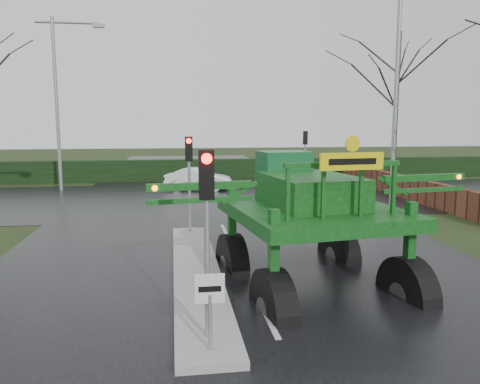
{
  "coord_description": "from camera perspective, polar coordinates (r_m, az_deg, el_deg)",
  "views": [
    {
      "loc": [
        -1.86,
        -8.93,
        3.95
      ],
      "look_at": [
        0.05,
        4.37,
        2.0
      ],
      "focal_mm": 35.0,
      "sensor_mm": 36.0,
      "label": 1
    }
  ],
  "objects": [
    {
      "name": "ground",
      "position": [
        9.94,
        3.41,
        -15.17
      ],
      "size": [
        140.0,
        140.0,
        0.0
      ],
      "primitive_type": "plane",
      "color": "black",
      "rests_on": "ground"
    },
    {
      "name": "road_main",
      "position": [
        19.42,
        -2.53,
        -3.47
      ],
      "size": [
        14.0,
        80.0,
        0.02
      ],
      "primitive_type": "cube",
      "color": "black",
      "rests_on": "ground"
    },
    {
      "name": "road_cross",
      "position": [
        25.31,
        -3.88,
        -0.72
      ],
      "size": [
        80.0,
        12.0,
        0.02
      ],
      "primitive_type": "cube",
      "color": "black",
      "rests_on": "ground"
    },
    {
      "name": "median_island",
      "position": [
        12.55,
        -5.31,
        -9.71
      ],
      "size": [
        1.2,
        10.0,
        0.16
      ],
      "primitive_type": "cube",
      "color": "gray",
      "rests_on": "ground"
    },
    {
      "name": "hedge_row",
      "position": [
        33.13,
        -4.95,
        2.69
      ],
      "size": [
        44.0,
        0.9,
        1.5
      ],
      "primitive_type": "cube",
      "color": "black",
      "rests_on": "ground"
    },
    {
      "name": "brick_wall",
      "position": [
        28.03,
        18.04,
        0.99
      ],
      "size": [
        0.4,
        20.0,
        1.2
      ],
      "primitive_type": "cube",
      "color": "#592D1E",
      "rests_on": "ground"
    },
    {
      "name": "keep_left_sign",
      "position": [
        7.99,
        -3.7,
        -12.98
      ],
      "size": [
        0.5,
        0.07,
        1.35
      ],
      "color": "gray",
      "rests_on": "ground"
    },
    {
      "name": "traffic_signal_near",
      "position": [
        8.05,
        -4.08,
        -1.48
      ],
      "size": [
        0.26,
        0.33,
        3.52
      ],
      "color": "gray",
      "rests_on": "ground"
    },
    {
      "name": "traffic_signal_mid",
      "position": [
        16.48,
        -6.23,
        3.48
      ],
      "size": [
        0.26,
        0.33,
        3.52
      ],
      "color": "gray",
      "rests_on": "ground"
    },
    {
      "name": "traffic_signal_far",
      "position": [
        30.15,
        7.94,
        5.6
      ],
      "size": [
        0.26,
        0.33,
        3.52
      ],
      "rotation": [
        0.0,
        0.0,
        3.14
      ],
      "color": "gray",
      "rests_on": "ground"
    },
    {
      "name": "street_light_right",
      "position": [
        23.31,
        17.86,
        12.89
      ],
      "size": [
        3.85,
        0.3,
        10.0
      ],
      "color": "gray",
      "rests_on": "ground"
    },
    {
      "name": "street_light_left_far",
      "position": [
        29.68,
        -20.95,
        11.67
      ],
      "size": [
        3.85,
        0.3,
        10.0
      ],
      "color": "gray",
      "rests_on": "ground"
    },
    {
      "name": "tree_right_far",
      "position": [
        33.51,
        18.59,
        12.2
      ],
      "size": [
        7.0,
        7.0,
        12.05
      ],
      "color": "black",
      "rests_on": "ground"
    },
    {
      "name": "crop_sprayer",
      "position": [
        9.88,
        3.74,
        -2.01
      ],
      "size": [
        8.24,
        5.65,
        4.64
      ],
      "rotation": [
        0.0,
        0.0,
        0.14
      ],
      "color": "black",
      "rests_on": "ground"
    },
    {
      "name": "white_sedan",
      "position": [
        28.41,
        -5.08,
        0.24
      ],
      "size": [
        4.18,
        2.27,
        1.31
      ],
      "primitive_type": "imported",
      "rotation": [
        0.0,
        0.0,
        1.34
      ],
      "color": "white",
      "rests_on": "ground"
    }
  ]
}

